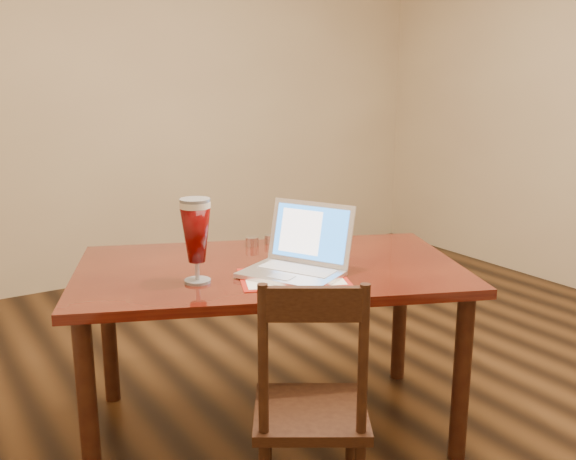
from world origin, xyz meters
TOP-DOWN VIEW (x-y plane):
  - ground at (0.00, 0.00)m, footprint 5.00×5.00m
  - dining_table at (-0.53, 0.13)m, footprint 1.75×1.39m
  - dining_chair at (-0.71, -0.44)m, footprint 0.50×0.50m

SIDE VIEW (x-z plane):
  - ground at x=0.00m, z-range 0.00..0.00m
  - dining_chair at x=-0.71m, z-range -0.03..0.85m
  - dining_table at x=-0.53m, z-range 0.13..1.17m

